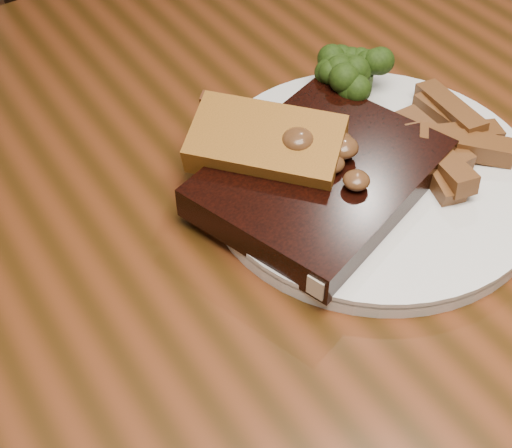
% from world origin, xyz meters
% --- Properties ---
extents(dining_table, '(1.60, 0.90, 0.75)m').
position_xyz_m(dining_table, '(0.00, 0.00, 0.66)').
color(dining_table, '#4E230F').
rests_on(dining_table, ground).
extents(chair_far, '(0.53, 0.53, 0.88)m').
position_xyz_m(chair_far, '(0.12, 0.66, 0.48)').
color(chair_far, black).
rests_on(chair_far, ground).
extents(plate, '(0.32, 0.32, 0.01)m').
position_xyz_m(plate, '(0.10, 0.01, 0.76)').
color(plate, silver).
rests_on(plate, dining_table).
extents(steak, '(0.21, 0.19, 0.03)m').
position_xyz_m(steak, '(0.06, 0.02, 0.78)').
color(steak, black).
rests_on(steak, plate).
extents(steak_bone, '(0.14, 0.06, 0.02)m').
position_xyz_m(steak_bone, '(0.06, -0.04, 0.77)').
color(steak_bone, '#B9A98F').
rests_on(steak_bone, plate).
extents(mushroom_pile, '(0.07, 0.07, 0.03)m').
position_xyz_m(mushroom_pile, '(0.06, 0.01, 0.80)').
color(mushroom_pile, '#54311A').
rests_on(mushroom_pile, steak).
extents(garlic_bread, '(0.12, 0.13, 0.03)m').
position_xyz_m(garlic_bread, '(0.03, 0.06, 0.77)').
color(garlic_bread, '#95531B').
rests_on(garlic_bread, plate).
extents(potato_wedges, '(0.10, 0.10, 0.02)m').
position_xyz_m(potato_wedges, '(0.18, 0.01, 0.77)').
color(potato_wedges, brown).
rests_on(potato_wedges, plate).
extents(broccoli_cluster, '(0.07, 0.07, 0.04)m').
position_xyz_m(broccoli_cluster, '(0.14, 0.09, 0.78)').
color(broccoli_cluster, '#21390D').
rests_on(broccoli_cluster, plate).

